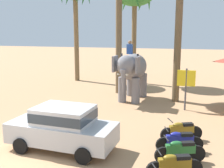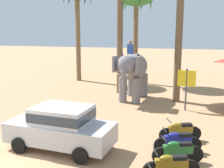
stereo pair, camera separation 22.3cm
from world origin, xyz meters
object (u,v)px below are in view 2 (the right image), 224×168
(elephant_with_mahout, at_px, (133,70))
(signboard_yellow, at_px, (187,81))
(motorcycle_mid_row, at_px, (171,165))
(motorcycle_end_of_row, at_px, (180,131))
(motorcycle_fourth_in_row, at_px, (178,151))
(car_sedan_foreground, at_px, (61,126))
(motorcycle_far_in_row, at_px, (178,141))

(elephant_with_mahout, relative_size, signboard_yellow, 1.64)
(motorcycle_mid_row, xyz_separation_m, motorcycle_end_of_row, (0.14, 3.12, 0.00))
(signboard_yellow, bearing_deg, motorcycle_fourth_in_row, -90.78)
(motorcycle_fourth_in_row, xyz_separation_m, signboard_yellow, (0.09, 6.70, 1.22))
(car_sedan_foreground, bearing_deg, elephant_with_mahout, 82.60)
(motorcycle_end_of_row, distance_m, signboard_yellow, 4.86)
(car_sedan_foreground, height_order, motorcycle_far_in_row, car_sedan_foreground)
(motorcycle_fourth_in_row, distance_m, motorcycle_end_of_row, 2.00)
(motorcycle_mid_row, height_order, motorcycle_end_of_row, same)
(signboard_yellow, bearing_deg, motorcycle_mid_row, -91.69)
(motorcycle_far_in_row, height_order, motorcycle_end_of_row, same)
(elephant_with_mahout, height_order, motorcycle_fourth_in_row, elephant_with_mahout)
(motorcycle_mid_row, bearing_deg, motorcycle_far_in_row, 87.25)
(motorcycle_far_in_row, bearing_deg, elephant_with_mahout, 113.86)
(elephant_with_mahout, bearing_deg, car_sedan_foreground, -97.40)
(motorcycle_mid_row, xyz_separation_m, motorcycle_fourth_in_row, (0.14, 1.12, 0.00))
(elephant_with_mahout, height_order, motorcycle_end_of_row, elephant_with_mahout)
(car_sedan_foreground, relative_size, motorcycle_fourth_in_row, 2.45)
(motorcycle_fourth_in_row, distance_m, motorcycle_far_in_row, 0.86)
(car_sedan_foreground, distance_m, signboard_yellow, 8.10)
(elephant_with_mahout, distance_m, motorcycle_mid_row, 9.95)
(motorcycle_end_of_row, bearing_deg, car_sedan_foreground, -155.11)
(elephant_with_mahout, height_order, signboard_yellow, elephant_with_mahout)
(motorcycle_mid_row, height_order, signboard_yellow, signboard_yellow)
(motorcycle_mid_row, relative_size, motorcycle_end_of_row, 1.02)
(car_sedan_foreground, xyz_separation_m, motorcycle_fourth_in_row, (4.36, 0.02, -0.46))
(elephant_with_mahout, relative_size, motorcycle_far_in_row, 2.27)
(motorcycle_far_in_row, xyz_separation_m, motorcycle_end_of_row, (0.04, 1.14, 0.00))
(elephant_with_mahout, distance_m, motorcycle_fourth_in_row, 8.97)
(car_sedan_foreground, bearing_deg, motorcycle_far_in_row, 11.56)
(motorcycle_far_in_row, bearing_deg, motorcycle_end_of_row, 87.81)
(motorcycle_far_in_row, height_order, signboard_yellow, signboard_yellow)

